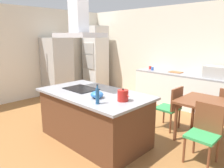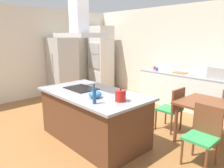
{
  "view_description": "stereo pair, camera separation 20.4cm",
  "coord_description": "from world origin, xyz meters",
  "px_view_note": "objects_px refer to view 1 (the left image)",
  "views": [
    {
      "loc": [
        2.75,
        -2.38,
        1.89
      ],
      "look_at": [
        0.07,
        0.4,
        1.0
      ],
      "focal_mm": 34.1,
      "sensor_mm": 36.0,
      "label": 1
    },
    {
      "loc": [
        2.9,
        -2.24,
        1.89
      ],
      "look_at": [
        0.07,
        0.4,
        1.0
      ],
      "focal_mm": 34.1,
      "sensor_mm": 36.0,
      "label": 2
    }
  ],
  "objects_px": {
    "chair_at_left_end": "(172,105)",
    "countertop_microwave": "(216,72)",
    "cooktop": "(81,89)",
    "coffee_mug_red": "(150,68)",
    "coffee_mug_blue": "(152,69)",
    "refrigerator": "(57,68)",
    "cutting_board": "(176,72)",
    "range_hood": "(79,23)",
    "mixing_bowl": "(97,95)",
    "tea_kettle": "(123,95)",
    "dining_table": "(221,109)",
    "olive_oil_bottle": "(97,96)",
    "wall_oven_stack": "(96,58)",
    "chair_facing_island": "(205,129)"
  },
  "relations": [
    {
      "from": "tea_kettle",
      "to": "mixing_bowl",
      "type": "distance_m",
      "value": 0.44
    },
    {
      "from": "countertop_microwave",
      "to": "range_hood",
      "type": "relative_size",
      "value": 0.56
    },
    {
      "from": "chair_facing_island",
      "to": "range_hood",
      "type": "relative_size",
      "value": 0.99
    },
    {
      "from": "olive_oil_bottle",
      "to": "countertop_microwave",
      "type": "height_order",
      "value": "olive_oil_bottle"
    },
    {
      "from": "dining_table",
      "to": "olive_oil_bottle",
      "type": "bearing_deg",
      "value": -123.87
    },
    {
      "from": "countertop_microwave",
      "to": "coffee_mug_blue",
      "type": "relative_size",
      "value": 5.56
    },
    {
      "from": "coffee_mug_red",
      "to": "refrigerator",
      "type": "bearing_deg",
      "value": -140.61
    },
    {
      "from": "cutting_board",
      "to": "range_hood",
      "type": "bearing_deg",
      "value": -97.79
    },
    {
      "from": "chair_at_left_end",
      "to": "countertop_microwave",
      "type": "bearing_deg",
      "value": 78.78
    },
    {
      "from": "wall_oven_stack",
      "to": "dining_table",
      "type": "xyz_separation_m",
      "value": [
        4.61,
        -1.26,
        -0.43
      ]
    },
    {
      "from": "mixing_bowl",
      "to": "refrigerator",
      "type": "bearing_deg",
      "value": 158.22
    },
    {
      "from": "dining_table",
      "to": "range_hood",
      "type": "bearing_deg",
      "value": -146.19
    },
    {
      "from": "wall_oven_stack",
      "to": "chair_at_left_end",
      "type": "relative_size",
      "value": 2.47
    },
    {
      "from": "wall_oven_stack",
      "to": "cooktop",
      "type": "bearing_deg",
      "value": -46.12
    },
    {
      "from": "dining_table",
      "to": "range_hood",
      "type": "distance_m",
      "value": 2.87
    },
    {
      "from": "coffee_mug_blue",
      "to": "chair_facing_island",
      "type": "bearing_deg",
      "value": -41.83
    },
    {
      "from": "countertop_microwave",
      "to": "coffee_mug_blue",
      "type": "bearing_deg",
      "value": -177.5
    },
    {
      "from": "tea_kettle",
      "to": "countertop_microwave",
      "type": "distance_m",
      "value": 2.92
    },
    {
      "from": "coffee_mug_red",
      "to": "coffee_mug_blue",
      "type": "distance_m",
      "value": 0.2
    },
    {
      "from": "cooktop",
      "to": "dining_table",
      "type": "distance_m",
      "value": 2.5
    },
    {
      "from": "chair_at_left_end",
      "to": "range_hood",
      "type": "xyz_separation_m",
      "value": [
        -1.15,
        -1.38,
        1.59
      ]
    },
    {
      "from": "mixing_bowl",
      "to": "refrigerator",
      "type": "height_order",
      "value": "refrigerator"
    },
    {
      "from": "cooktop",
      "to": "olive_oil_bottle",
      "type": "height_order",
      "value": "olive_oil_bottle"
    },
    {
      "from": "dining_table",
      "to": "wall_oven_stack",
      "type": "bearing_deg",
      "value": 164.67
    },
    {
      "from": "refrigerator",
      "to": "dining_table",
      "type": "distance_m",
      "value": 4.7
    },
    {
      "from": "cooktop",
      "to": "range_hood",
      "type": "height_order",
      "value": "range_hood"
    },
    {
      "from": "dining_table",
      "to": "cutting_board",
      "type": "bearing_deg",
      "value": 137.06
    },
    {
      "from": "tea_kettle",
      "to": "dining_table",
      "type": "bearing_deg",
      "value": 54.16
    },
    {
      "from": "tea_kettle",
      "to": "wall_oven_stack",
      "type": "xyz_separation_m",
      "value": [
        -3.6,
        2.66,
        0.11
      ]
    },
    {
      "from": "cooktop",
      "to": "mixing_bowl",
      "type": "xyz_separation_m",
      "value": [
        0.65,
        -0.18,
        0.05
      ]
    },
    {
      "from": "cooktop",
      "to": "coffee_mug_red",
      "type": "distance_m",
      "value": 2.96
    },
    {
      "from": "countertop_microwave",
      "to": "chair_at_left_end",
      "type": "bearing_deg",
      "value": -101.22
    },
    {
      "from": "cooktop",
      "to": "mixing_bowl",
      "type": "relative_size",
      "value": 2.88
    },
    {
      "from": "cooktop",
      "to": "cutting_board",
      "type": "bearing_deg",
      "value": 82.21
    },
    {
      "from": "tea_kettle",
      "to": "range_hood",
      "type": "bearing_deg",
      "value": 179.41
    },
    {
      "from": "coffee_mug_red",
      "to": "wall_oven_stack",
      "type": "bearing_deg",
      "value": -172.36
    },
    {
      "from": "coffee_mug_red",
      "to": "wall_oven_stack",
      "type": "relative_size",
      "value": 0.04
    },
    {
      "from": "tea_kettle",
      "to": "refrigerator",
      "type": "distance_m",
      "value": 3.86
    },
    {
      "from": "cutting_board",
      "to": "range_hood",
      "type": "height_order",
      "value": "range_hood"
    },
    {
      "from": "cutting_board",
      "to": "range_hood",
      "type": "distance_m",
      "value": 3.19
    },
    {
      "from": "cooktop",
      "to": "coffee_mug_blue",
      "type": "distance_m",
      "value": 2.82
    },
    {
      "from": "cutting_board",
      "to": "dining_table",
      "type": "xyz_separation_m",
      "value": [
        1.66,
        -1.55,
        -0.24
      ]
    },
    {
      "from": "coffee_mug_red",
      "to": "cutting_board",
      "type": "height_order",
      "value": "coffee_mug_red"
    },
    {
      "from": "mixing_bowl",
      "to": "cooktop",
      "type": "bearing_deg",
      "value": 164.52
    },
    {
      "from": "countertop_microwave",
      "to": "refrigerator",
      "type": "xyz_separation_m",
      "value": [
        -4.07,
        -1.75,
        -0.13
      ]
    },
    {
      "from": "tea_kettle",
      "to": "wall_oven_stack",
      "type": "height_order",
      "value": "wall_oven_stack"
    },
    {
      "from": "tea_kettle",
      "to": "cutting_board",
      "type": "height_order",
      "value": "tea_kettle"
    },
    {
      "from": "countertop_microwave",
      "to": "dining_table",
      "type": "bearing_deg",
      "value": -67.57
    },
    {
      "from": "coffee_mug_blue",
      "to": "wall_oven_stack",
      "type": "relative_size",
      "value": 0.04
    },
    {
      "from": "mixing_bowl",
      "to": "tea_kettle",
      "type": "bearing_deg",
      "value": 22.62
    }
  ]
}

